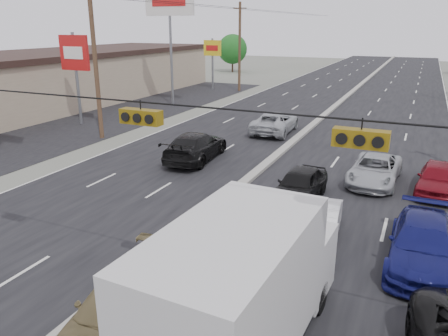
% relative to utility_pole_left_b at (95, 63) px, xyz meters
% --- Properties ---
extents(ground, '(200.00, 200.00, 0.00)m').
position_rel_utility_pole_left_b_xyz_m(ground, '(12.50, -15.00, -5.11)').
color(ground, '#606356').
rests_on(ground, ground).
extents(road_surface, '(20.00, 160.00, 0.02)m').
position_rel_utility_pole_left_b_xyz_m(road_surface, '(12.50, 15.00, -5.11)').
color(road_surface, black).
rests_on(road_surface, ground).
extents(center_median, '(0.50, 160.00, 0.20)m').
position_rel_utility_pole_left_b_xyz_m(center_median, '(12.50, 15.00, -5.01)').
color(center_median, gray).
rests_on(center_median, ground).
extents(strip_mall, '(12.00, 42.00, 4.60)m').
position_rel_utility_pole_left_b_xyz_m(strip_mall, '(-13.50, 10.00, -2.81)').
color(strip_mall, tan).
rests_on(strip_mall, ground).
extents(parking_lot, '(10.00, 42.00, 0.02)m').
position_rel_utility_pole_left_b_xyz_m(parking_lot, '(-4.50, 10.00, -5.11)').
color(parking_lot, black).
rests_on(parking_lot, ground).
extents(utility_pole_left_b, '(1.60, 0.30, 10.00)m').
position_rel_utility_pole_left_b_xyz_m(utility_pole_left_b, '(0.00, 0.00, 0.00)').
color(utility_pole_left_b, '#422D1E').
rests_on(utility_pole_left_b, ground).
extents(utility_pole_left_c, '(1.60, 0.30, 10.00)m').
position_rel_utility_pole_left_b_xyz_m(utility_pole_left_c, '(0.00, 25.00, 0.00)').
color(utility_pole_left_c, '#422D1E').
rests_on(utility_pole_left_c, ground).
extents(traffic_signals, '(25.00, 0.30, 0.54)m').
position_rel_utility_pole_left_b_xyz_m(traffic_signals, '(13.90, -15.00, 0.39)').
color(traffic_signals, black).
rests_on(traffic_signals, ground).
extents(pole_sign_mid, '(2.60, 0.25, 7.00)m').
position_rel_utility_pole_left_b_xyz_m(pole_sign_mid, '(-4.50, 3.00, 0.01)').
color(pole_sign_mid, slate).
rests_on(pole_sign_mid, ground).
extents(pole_sign_billboard, '(5.00, 0.25, 11.00)m').
position_rel_utility_pole_left_b_xyz_m(pole_sign_billboard, '(-2.00, 13.00, 3.76)').
color(pole_sign_billboard, slate).
rests_on(pole_sign_billboard, ground).
extents(pole_sign_far, '(2.20, 0.25, 6.00)m').
position_rel_utility_pole_left_b_xyz_m(pole_sign_far, '(-3.50, 25.00, -0.70)').
color(pole_sign_far, slate).
rests_on(pole_sign_far, ground).
extents(tree_left_far, '(4.80, 4.80, 6.12)m').
position_rel_utility_pole_left_b_xyz_m(tree_left_far, '(-9.50, 45.00, -1.39)').
color(tree_left_far, '#382619').
rests_on(tree_left_far, ground).
extents(box_truck, '(2.84, 7.26, 3.63)m').
position_rel_utility_pole_left_b_xyz_m(box_truck, '(16.89, -15.52, -3.25)').
color(box_truck, black).
rests_on(box_truck, ground).
extents(tan_sedan, '(2.78, 5.48, 1.53)m').
position_rel_utility_pole_left_b_xyz_m(tan_sedan, '(13.90, -15.98, -4.34)').
color(tan_sedan, brown).
rests_on(tan_sedan, ground).
extents(red_sedan, '(1.55, 3.82, 1.23)m').
position_rel_utility_pole_left_b_xyz_m(red_sedan, '(13.90, -10.06, -4.49)').
color(red_sedan, '#A00918').
rests_on(red_sedan, ground).
extents(queue_car_a, '(1.98, 4.32, 1.43)m').
position_rel_utility_pole_left_b_xyz_m(queue_car_a, '(15.50, -5.41, -4.39)').
color(queue_car_a, black).
rests_on(queue_car_a, ground).
extents(queue_car_b, '(1.75, 4.08, 1.31)m').
position_rel_utility_pole_left_b_xyz_m(queue_car_b, '(17.15, -8.96, -4.45)').
color(queue_car_b, silver).
rests_on(queue_car_b, ground).
extents(queue_car_c, '(2.43, 4.91, 1.34)m').
position_rel_utility_pole_left_b_xyz_m(queue_car_c, '(18.31, -1.67, -4.44)').
color(queue_car_c, '#A4A7AB').
rests_on(queue_car_c, ground).
extents(queue_car_d, '(2.13, 5.09, 1.47)m').
position_rel_utility_pole_left_b_xyz_m(queue_car_d, '(20.60, -9.24, -4.37)').
color(queue_car_d, navy).
rests_on(queue_car_d, ground).
extents(queue_car_e, '(2.04, 4.31, 1.42)m').
position_rel_utility_pole_left_b_xyz_m(queue_car_e, '(21.12, -1.91, -4.40)').
color(queue_car_e, maroon).
rests_on(queue_car_e, ground).
extents(oncoming_near, '(2.74, 5.75, 1.62)m').
position_rel_utility_pole_left_b_xyz_m(oncoming_near, '(8.39, -1.86, -4.30)').
color(oncoming_near, black).
rests_on(oncoming_near, ground).
extents(oncoming_far, '(2.79, 5.64, 1.54)m').
position_rel_utility_pole_left_b_xyz_m(oncoming_far, '(10.47, 6.48, -4.34)').
color(oncoming_far, '#ABAEB2').
rests_on(oncoming_far, ground).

